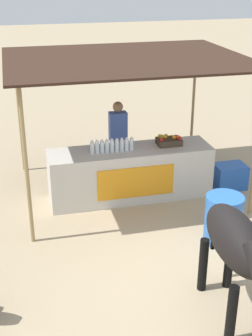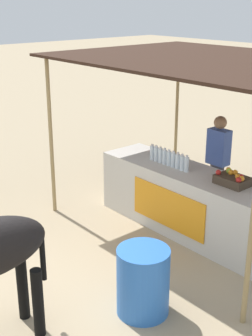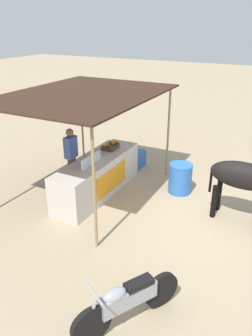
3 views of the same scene
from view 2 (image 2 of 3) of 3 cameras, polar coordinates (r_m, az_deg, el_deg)
ground_plane at (r=6.03m, az=-7.43°, el=-13.73°), size 60.00×60.00×0.00m
stall_counter at (r=7.07m, az=7.39°, el=-3.99°), size 3.00×0.82×0.96m
stall_awning at (r=6.76m, az=9.91°, el=12.26°), size 4.20×3.20×2.56m
water_bottle_row at (r=7.04m, az=5.24°, el=1.20°), size 0.79×0.07×0.25m
fruit_crate at (r=6.46m, az=12.88°, el=-1.35°), size 0.44×0.32×0.18m
vendor_behind_counter at (r=7.51m, az=11.07°, el=0.28°), size 0.34×0.22×1.65m
water_barrel at (r=5.31m, az=2.09°, el=-13.64°), size 0.59×0.59×0.78m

